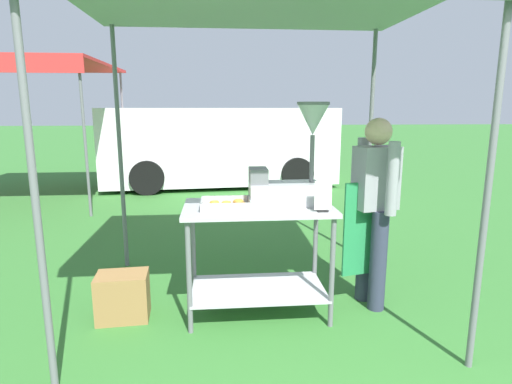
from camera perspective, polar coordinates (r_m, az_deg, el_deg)
name	(u,v)px	position (r m, az deg, el deg)	size (l,w,h in m)	color
ground_plane	(246,194)	(8.38, -1.45, -0.21)	(70.00, 70.00, 0.00)	#33702D
stall_canopy	(257,7)	(3.43, 0.16, 24.06)	(2.85, 2.25, 2.54)	slate
donut_cart	(258,238)	(3.41, 0.30, -6.27)	(1.19, 0.67, 0.92)	#B7B7BC
donut_tray	(226,205)	(3.25, -4.07, -1.82)	(0.39, 0.30, 0.07)	#B7B7BC
donut_fryer	(291,168)	(3.33, 4.87, 3.24)	(0.63, 0.28, 0.81)	#B7B7BC
menu_sign	(323,199)	(3.16, 9.16, -0.93)	(0.13, 0.05, 0.23)	black
vendor	(374,203)	(3.62, 15.83, -1.50)	(0.47, 0.54, 1.61)	#2D3347
supply_crate	(123,296)	(3.64, -17.77, -13.45)	(0.42, 0.31, 0.38)	olive
van_white	(219,145)	(9.37, -5.06, 6.40)	(5.08, 2.40, 1.69)	white
neighbour_tent	(18,67)	(8.68, -29.79, 14.63)	(3.07, 2.89, 2.47)	slate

